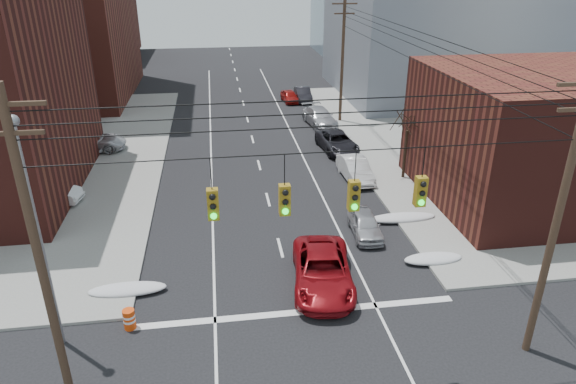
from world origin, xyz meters
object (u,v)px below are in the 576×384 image
object	(u,v)px
parked_car_f	(303,94)
parked_car_a	(365,224)
parked_car_c	(337,142)
parked_car_b	(355,169)
parked_car_d	(320,117)
lot_car_d	(2,160)
parked_car_e	(290,96)
lot_car_b	(90,142)
red_pickup	(323,270)
lot_car_a	(46,192)
construction_barrel	(129,319)

from	to	relation	value
parked_car_f	parked_car_a	bearing A→B (deg)	-91.97
parked_car_c	parked_car_f	world-z (taller)	parked_car_c
parked_car_b	parked_car_d	xyz separation A→B (m)	(0.08, 12.77, 0.03)
lot_car_d	parked_car_d	bearing A→B (deg)	-53.38
parked_car_a	parked_car_c	distance (m)	13.56
parked_car_e	lot_car_b	size ratio (longest dim) A/B	0.67
parked_car_d	lot_car_b	distance (m)	19.73
parked_car_b	parked_car_e	distance (m)	21.41
red_pickup	lot_car_b	size ratio (longest dim) A/B	1.07
red_pickup	lot_car_d	world-z (taller)	red_pickup
lot_car_a	lot_car_b	size ratio (longest dim) A/B	0.77
parked_car_a	parked_car_f	bearing A→B (deg)	90.40
parked_car_a	parked_car_e	world-z (taller)	parked_car_a
parked_car_e	lot_car_a	distance (m)	29.18
lot_car_d	parked_car_a	bearing A→B (deg)	-99.62
parked_car_e	lot_car_b	xyz separation A→B (m)	(-17.70, -13.21, 0.29)
parked_car_c	parked_car_e	world-z (taller)	parked_car_c
parked_car_a	parked_car_d	xyz separation A→B (m)	(1.60, 20.43, 0.13)
parked_car_b	parked_car_a	bearing A→B (deg)	-103.59
parked_car_d	lot_car_a	xyz separation A→B (m)	(-19.92, -14.01, 0.07)
lot_car_a	parked_car_e	bearing A→B (deg)	-28.49
parked_car_c	parked_car_f	xyz separation A→B (m)	(0.00, 15.89, -0.02)
parked_car_e	lot_car_a	world-z (taller)	lot_car_a
lot_car_a	parked_car_f	bearing A→B (deg)	-30.27
lot_car_b	parked_car_f	bearing A→B (deg)	-56.75
lot_car_a	lot_car_d	bearing A→B (deg)	47.23
lot_car_b	parked_car_e	bearing A→B (deg)	-55.21
lot_car_b	construction_barrel	distance (m)	22.86
parked_car_c	parked_car_f	distance (m)	15.89
parked_car_d	parked_car_f	bearing A→B (deg)	82.21
parked_car_b	parked_car_d	distance (m)	12.77
parked_car_c	lot_car_d	size ratio (longest dim) A/B	1.35
parked_car_a	lot_car_d	world-z (taller)	lot_car_d
red_pickup	lot_car_a	xyz separation A→B (m)	(-15.02, 10.85, 0.04)
parked_car_a	parked_car_e	distance (m)	29.03
parked_car_b	parked_car_f	xyz separation A→B (m)	(0.08, 21.68, -0.04)
lot_car_b	parked_car_d	bearing A→B (deg)	-78.41
red_pickup	parked_car_a	world-z (taller)	red_pickup
lot_car_a	construction_barrel	world-z (taller)	lot_car_a
lot_car_b	lot_car_a	bearing A→B (deg)	173.54
parked_car_e	parked_car_f	xyz separation A→B (m)	(1.48, 0.32, 0.09)
parked_car_f	lot_car_b	size ratio (longest dim) A/B	0.79
parked_car_d	parked_car_e	xyz separation A→B (m)	(-1.48, 8.60, -0.16)
parked_car_c	construction_barrel	world-z (taller)	parked_car_c
lot_car_a	parked_car_a	bearing A→B (deg)	-98.60
parked_car_c	parked_car_e	distance (m)	15.64
parked_car_f	lot_car_a	size ratio (longest dim) A/B	1.03
parked_car_d	lot_car_b	size ratio (longest dim) A/B	0.98
parked_car_c	lot_car_a	bearing A→B (deg)	-165.80
red_pickup	construction_barrel	world-z (taller)	red_pickup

